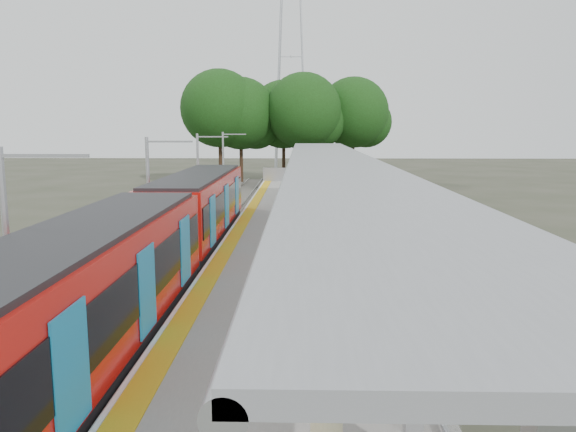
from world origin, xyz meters
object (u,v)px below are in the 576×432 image
at_px(train, 163,234).
at_px(bench_far, 331,187).
at_px(bench_mid, 356,270).
at_px(info_pillar_far, 342,231).
at_px(litter_bin, 337,219).
at_px(bench_near, 372,279).

xyz_separation_m(train, bench_far, (7.11, 20.91, -0.53)).
height_order(train, bench_mid, train).
xyz_separation_m(bench_mid, info_pillar_far, (-0.05, 5.26, 0.21)).
distance_m(train, litter_bin, 9.81).
height_order(bench_far, litter_bin, bench_far).
relative_size(bench_far, litter_bin, 1.71).
xyz_separation_m(bench_near, info_pillar_far, (-0.39, 6.42, 0.18)).
relative_size(bench_mid, info_pillar_far, 0.90).
bearing_deg(info_pillar_far, bench_near, -96.70).
bearing_deg(bench_near, litter_bin, 66.96).
relative_size(train, info_pillar_far, 15.86).
relative_size(train, bench_mid, 17.65).
bearing_deg(train, bench_far, 71.22).
height_order(bench_near, info_pillar_far, info_pillar_far).
xyz_separation_m(bench_mid, bench_far, (0.52, 23.80, -0.02)).
bearing_deg(litter_bin, bench_near, -88.67).
bearing_deg(bench_far, litter_bin, -66.92).
xyz_separation_m(train, bench_mid, (6.59, -2.89, -0.51)).
bearing_deg(bench_mid, bench_far, 96.72).
bearing_deg(train, info_pillar_far, 19.97).
bearing_deg(train, bench_near, -30.27).
height_order(train, bench_near, train).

